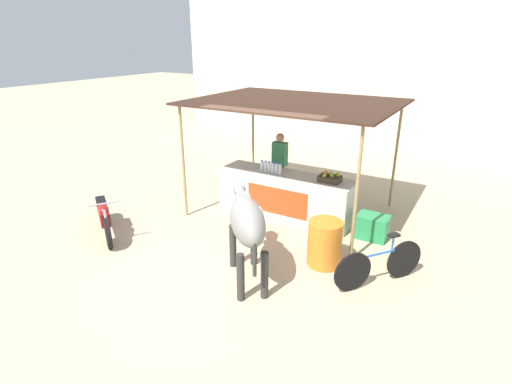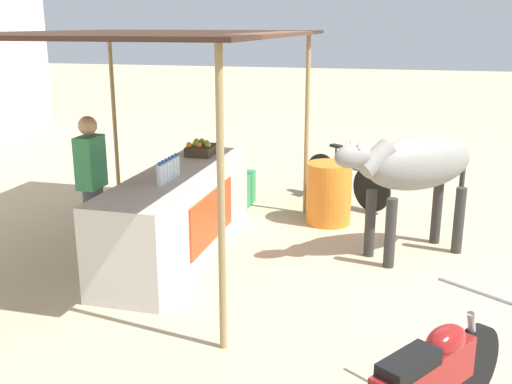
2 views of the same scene
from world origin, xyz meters
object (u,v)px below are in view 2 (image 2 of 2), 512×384
Objects in this scene: water_barrel at (329,193)px; bicycle_leaning at (345,180)px; cow at (414,168)px; cooler_box at (236,190)px; fruit_crate at (201,149)px; motorcycle_parked at (426,382)px; stall_counter at (178,213)px; vendor_behind_counter at (93,190)px.

bicycle_leaning is (0.97, -0.11, -0.06)m from water_barrel.
cooler_box is at bearing 61.14° from cow.
fruit_crate is at bearing 171.23° from cooler_box.
fruit_crate is 0.73× the size of cooler_box.
fruit_crate is 2.37m from bicycle_leaning.
motorcycle_parked is 5.28m from bicycle_leaning.
cow reaches higher than motorcycle_parked.
stall_counter is 1.94× the size of motorcycle_parked.
cooler_box is 0.73× the size of water_barrel.
cow reaches higher than fruit_crate.
bicycle_leaning reaches higher than cooler_box.
motorcycle_parked is at bearing -168.16° from bicycle_leaning.
stall_counter is at bearing 135.21° from water_barrel.
stall_counter is 2.22× the size of bicycle_leaning.
vendor_behind_counter is 2.73m from cooler_box.
water_barrel reaches higher than cooler_box.
fruit_crate is 0.33× the size of bicycle_leaning.
fruit_crate is at bearing 132.19° from bicycle_leaning.
motorcycle_parked is at bearing -134.58° from stall_counter.
bicycle_leaning is (5.17, 1.08, -0.08)m from motorcycle_parked.
bicycle_leaning is at bearing -47.81° from fruit_crate.
water_barrel is (0.55, -1.57, -0.62)m from fruit_crate.
cooler_box is at bearing -8.77° from fruit_crate.
cow is at bearing -97.88° from fruit_crate.
cow is at bearing -153.39° from bicycle_leaning.
cooler_box is (1.97, -0.10, -0.24)m from stall_counter.
stall_counter is 6.82× the size of fruit_crate.
cooler_box is at bearing 29.35° from motorcycle_parked.
water_barrel is (1.53, -1.51, -0.07)m from stall_counter.
water_barrel is at bearing 49.12° from cow.
cow is at bearing -76.63° from stall_counter.
cow reaches higher than bicycle_leaning.
fruit_crate is at bearing 109.32° from water_barrel.
vendor_behind_counter is 3.11m from water_barrel.
fruit_crate is 2.65m from cow.
stall_counter reaches higher than cooler_box.
cow is (-1.36, -2.47, 0.79)m from cooler_box.
fruit_crate reaches higher than stall_counter.
fruit_crate is (0.97, 0.06, 0.55)m from stall_counter.
water_barrel is (-0.45, -1.42, 0.17)m from cooler_box.
vendor_behind_counter reaches higher than water_barrel.
stall_counter is 5.00× the size of cooler_box.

